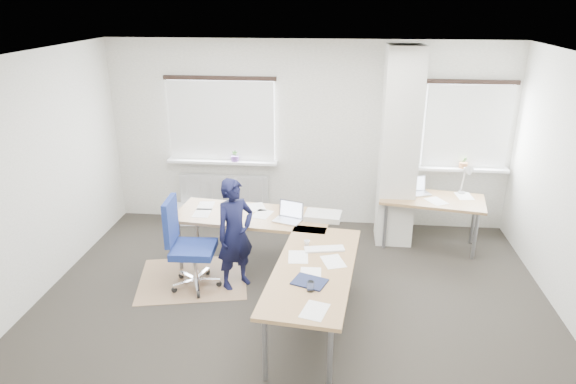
# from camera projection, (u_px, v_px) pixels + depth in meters

# --- Properties ---
(ground) EXTENTS (6.00, 6.00, 0.00)m
(ground) POSITION_uv_depth(u_px,v_px,m) (292.00, 309.00, 5.89)
(ground) COLOR #2B2622
(ground) RESTS_ON ground
(room_shell) EXTENTS (6.04, 5.04, 2.82)m
(room_shell) POSITION_uv_depth(u_px,v_px,m) (313.00, 152.00, 5.67)
(room_shell) COLOR beige
(room_shell) RESTS_ON ground
(floor_mat) EXTENTS (1.53, 1.38, 0.01)m
(floor_mat) POSITION_uv_depth(u_px,v_px,m) (193.00, 279.00, 6.51)
(floor_mat) COLOR #9C7755
(floor_mat) RESTS_ON ground
(white_crate) EXTENTS (0.50, 0.38, 0.28)m
(white_crate) POSITION_uv_depth(u_px,v_px,m) (186.00, 214.00, 8.10)
(white_crate) COLOR white
(white_crate) RESTS_ON ground
(desk_main) EXTENTS (2.41, 2.85, 0.96)m
(desk_main) POSITION_uv_depth(u_px,v_px,m) (284.00, 241.00, 5.97)
(desk_main) COLOR olive
(desk_main) RESTS_ON ground
(desk_side) EXTENTS (1.50, 0.93, 1.22)m
(desk_side) POSITION_uv_depth(u_px,v_px,m) (433.00, 201.00, 7.16)
(desk_side) COLOR olive
(desk_side) RESTS_ON ground
(task_chair) EXTENTS (0.63, 0.62, 1.15)m
(task_chair) POSITION_uv_depth(u_px,v_px,m) (191.00, 263.00, 6.24)
(task_chair) COLOR navy
(task_chair) RESTS_ON ground
(person) EXTENTS (0.59, 0.59, 1.39)m
(person) POSITION_uv_depth(u_px,v_px,m) (235.00, 234.00, 6.14)
(person) COLOR black
(person) RESTS_ON ground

